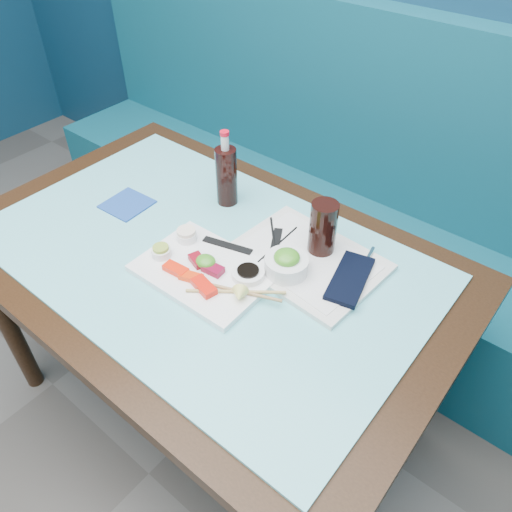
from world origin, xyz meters
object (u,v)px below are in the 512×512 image
Objects in this scene: booth_bench at (347,219)px; cola_bottle_body at (226,176)px; serving_tray at (306,260)px; sashimi_plate at (205,271)px; dining_table at (205,277)px; blue_napkin at (127,204)px; seaweed_bowl at (286,265)px; cola_glass at (323,228)px.

cola_bottle_body is at bearing -99.99° from booth_bench.
sashimi_plate is at bearing -127.36° from serving_tray.
serving_tray is at bearing -12.57° from cola_bottle_body.
blue_napkin is (-0.34, 0.02, 0.09)m from dining_table.
blue_napkin reaches higher than dining_table.
sashimi_plate is 3.03× the size of seaweed_bowl.
seaweed_bowl is (-0.01, -0.07, 0.03)m from serving_tray.
seaweed_bowl is (0.17, 0.13, 0.03)m from sashimi_plate.
cola_glass reaches higher than serving_tray.
cola_bottle_body is at bearing 176.36° from cola_glass.
dining_table is 0.37m from cola_glass.
seaweed_bowl is at bearing -93.45° from serving_tray.
cola_bottle_body is at bearing 171.57° from serving_tray.
booth_bench is at bearing 90.00° from dining_table.
booth_bench is at bearing 92.97° from sashimi_plate.
blue_napkin is (-0.23, -0.21, -0.09)m from cola_bottle_body.
sashimi_plate is 0.21m from seaweed_bowl.
dining_table is at bearing -162.58° from seaweed_bowl.
booth_bench is 7.73× the size of serving_tray.
booth_bench is at bearing 113.34° from serving_tray.
cola_glass is at bearing -3.64° from cola_bottle_body.
cola_bottle_body is (-0.17, 0.28, 0.08)m from sashimi_plate.
cola_glass is 1.15× the size of blue_napkin.
serving_tray reaches higher than dining_table.
booth_bench reaches higher than sashimi_plate.
serving_tray is 0.37m from cola_bottle_body.
dining_table is 0.27m from seaweed_bowl.
blue_napkin is (-0.58, -0.13, -0.00)m from serving_tray.
cola_glass is (0.19, 0.26, 0.08)m from sashimi_plate.
blue_napkin is at bearing -162.36° from cola_glass.
serving_tray is 3.42× the size of seaweed_bowl.
booth_bench reaches higher than blue_napkin.
serving_tray is 2.58× the size of cola_glass.
seaweed_bowl is at bearing -24.26° from cola_bottle_body.
serving_tray is at bearing 47.49° from sashimi_plate.
seaweed_bowl reaches higher than dining_table.
sashimi_plate is at bearing -86.02° from booth_bench.
sashimi_plate reaches higher than blue_napkin.
cola_glass is at bearing 17.64° from blue_napkin.
cola_bottle_body is at bearing 120.32° from sashimi_plate.
sashimi_plate is 2.29× the size of cola_glass.
booth_bench is 16.51× the size of cola_bottle_body.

